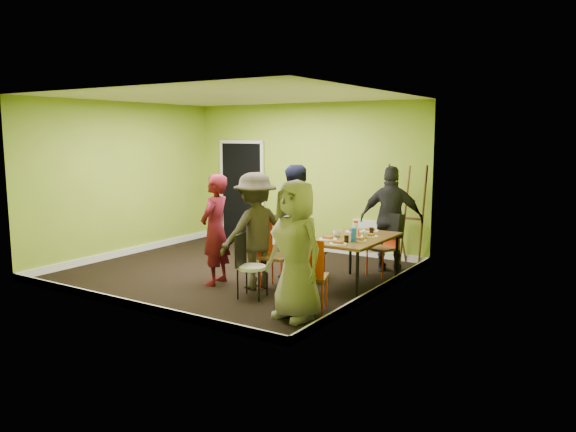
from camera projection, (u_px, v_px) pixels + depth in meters
name	position (u px, v px, depth m)	size (l,w,h in m)	color
ground	(234.00, 272.00, 9.11)	(5.00, 5.00, 0.00)	black
room_walls	(234.00, 212.00, 9.01)	(5.04, 4.54, 2.82)	#7DA32A
dining_table	(354.00, 241.00, 8.10)	(0.90, 1.50, 0.75)	black
chair_left_far	(306.00, 248.00, 8.55)	(0.41, 0.40, 0.91)	red
chair_left_near	(272.00, 250.00, 8.12)	(0.44, 0.44, 1.01)	red
chair_back_end	(389.00, 231.00, 8.93)	(0.52, 0.57, 0.98)	red
chair_front_end	(310.00, 271.00, 7.00)	(0.50, 0.50, 0.94)	red
chair_bentwood	(248.00, 262.00, 7.67)	(0.42, 0.41, 0.88)	black
easel	(408.00, 216.00, 9.45)	(0.69, 0.65, 1.73)	brown
plate_near_left	(354.00, 232.00, 8.51)	(0.26, 0.26, 0.01)	white
plate_near_right	(328.00, 239.00, 7.91)	(0.26, 0.26, 0.01)	white
plate_far_back	(370.00, 231.00, 8.57)	(0.26, 0.26, 0.01)	white
plate_far_front	(338.00, 244.00, 7.57)	(0.23, 0.23, 0.01)	white
plate_wall_back	(369.00, 236.00, 8.13)	(0.25, 0.25, 0.01)	white
plate_wall_front	(359.00, 240.00, 7.81)	(0.21, 0.21, 0.01)	white
thermos	(356.00, 230.00, 8.01)	(0.07, 0.07, 0.22)	white
blue_bottle	(354.00, 235.00, 7.73)	(0.08, 0.08, 0.20)	blue
orange_bottle	(358.00, 233.00, 8.23)	(0.03, 0.03, 0.08)	red
glass_mid	(353.00, 232.00, 8.28)	(0.06, 0.06, 0.09)	black
glass_back	(371.00, 231.00, 8.35)	(0.06, 0.06, 0.10)	black
glass_front	(346.00, 239.00, 7.71)	(0.06, 0.06, 0.10)	black
cup_a	(337.00, 234.00, 8.11)	(0.12, 0.12, 0.09)	white
cup_b	(365.00, 235.00, 8.04)	(0.10, 0.10, 0.09)	white
person_standing	(215.00, 230.00, 8.30)	(0.60, 0.39, 1.64)	maroon
person_left_far	(293.00, 222.00, 8.67)	(0.86, 0.67, 1.76)	black
person_left_near	(255.00, 231.00, 8.08)	(1.09, 0.63, 1.69)	#302A20
person_back_end	(391.00, 219.00, 9.06)	(1.01, 0.42, 1.72)	black
person_front_end	(296.00, 250.00, 6.74)	(0.83, 0.54, 1.70)	gray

